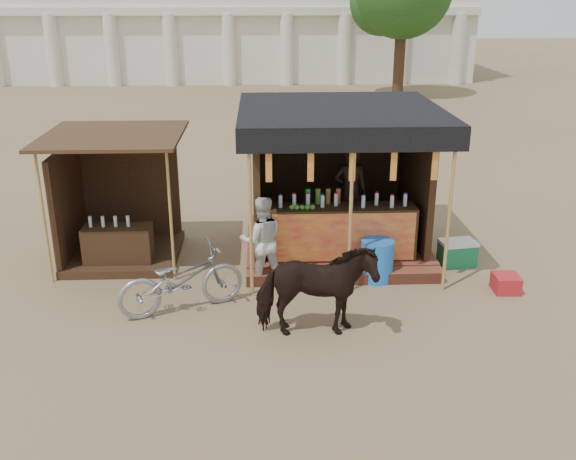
% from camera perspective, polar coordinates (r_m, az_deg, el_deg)
% --- Properties ---
extents(ground, '(120.00, 120.00, 0.00)m').
position_cam_1_polar(ground, '(9.37, 0.43, -9.78)').
color(ground, '#846B4C').
rests_on(ground, ground).
extents(main_stall, '(3.60, 3.61, 2.78)m').
position_cam_1_polar(main_stall, '(12.11, 4.46, 2.69)').
color(main_stall, brown).
rests_on(main_stall, ground).
extents(secondary_stall, '(2.40, 2.40, 2.38)m').
position_cam_1_polar(secondary_stall, '(12.27, -15.29, 1.37)').
color(secondary_stall, '#3D2316').
rests_on(secondary_stall, ground).
extents(cow, '(1.72, 0.82, 1.43)m').
position_cam_1_polar(cow, '(9.17, 2.47, -5.44)').
color(cow, black).
rests_on(cow, ground).
extents(motorbike, '(2.11, 1.40, 1.05)m').
position_cam_1_polar(motorbike, '(10.10, -9.48, -4.39)').
color(motorbike, gray).
rests_on(motorbike, ground).
extents(bystander, '(0.82, 0.69, 1.54)m').
position_cam_1_polar(bystander, '(10.83, -2.36, -0.94)').
color(bystander, silver).
rests_on(bystander, ground).
extents(blue_barrel, '(0.72, 0.72, 0.73)m').
position_cam_1_polar(blue_barrel, '(11.16, 7.90, -2.69)').
color(blue_barrel, blue).
rests_on(blue_barrel, ground).
extents(red_crate, '(0.43, 0.45, 0.29)m').
position_cam_1_polar(red_crate, '(11.34, 18.80, -4.50)').
color(red_crate, '#A91C21').
rests_on(red_crate, ground).
extents(cooler, '(0.70, 0.53, 0.46)m').
position_cam_1_polar(cooler, '(12.12, 14.82, -1.95)').
color(cooler, '#1B7C4C').
rests_on(cooler, ground).
extents(background_building, '(26.00, 7.45, 8.18)m').
position_cam_1_polar(background_building, '(38.06, -5.14, 19.39)').
color(background_building, silver).
rests_on(background_building, ground).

